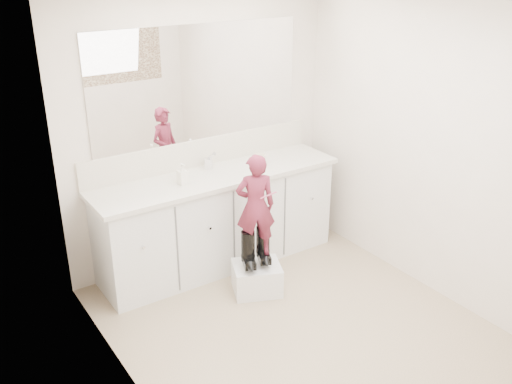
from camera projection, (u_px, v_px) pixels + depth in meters
floor at (299, 328)px, 4.43m from camera, size 3.00×3.00×0.00m
ceiling at (311, 5)px, 3.47m from camera, size 3.00×3.00×0.00m
wall_back at (200, 132)px, 5.09m from camera, size 2.60×0.00×2.60m
wall_front at (493, 283)px, 2.81m from camera, size 2.60×0.00×2.60m
wall_left at (127, 234)px, 3.29m from camera, size 0.00×3.00×3.00m
wall_right at (431, 151)px, 4.61m from camera, size 0.00×3.00×3.00m
vanity_cabinet at (218, 221)px, 5.19m from camera, size 2.20×0.55×0.85m
countertop at (218, 176)px, 5.00m from camera, size 2.28×0.58×0.04m
backsplash at (202, 152)px, 5.16m from camera, size 2.28×0.03×0.25m
mirror at (199, 83)px, 4.91m from camera, size 2.00×0.02×1.00m
dot_panel at (508, 199)px, 2.64m from camera, size 2.00×0.01×1.20m
faucet at (208, 163)px, 5.10m from camera, size 0.08×0.08×0.10m
cup at (260, 160)px, 5.17m from camera, size 0.13×0.13×0.11m
soap_bottle at (183, 174)px, 4.76m from camera, size 0.09×0.09×0.18m
step_stool at (257, 278)px, 4.86m from camera, size 0.49×0.46×0.25m
boot_left at (248, 250)px, 4.72m from camera, size 0.20×0.25×0.33m
boot_right at (263, 245)px, 4.80m from camera, size 0.20×0.25×0.33m
toddler at (255, 206)px, 4.61m from camera, size 0.38×0.32×0.89m
toothbrush at (268, 195)px, 4.54m from camera, size 0.13×0.06×0.06m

